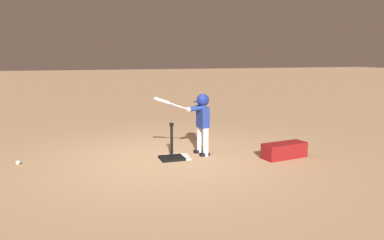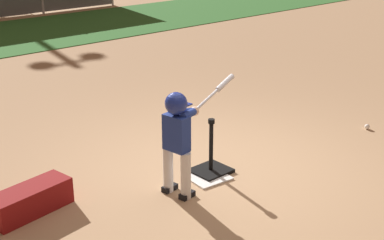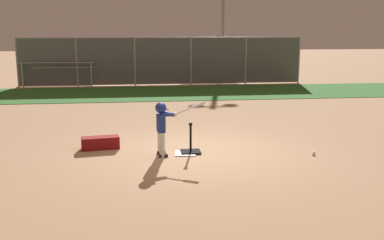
# 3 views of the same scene
# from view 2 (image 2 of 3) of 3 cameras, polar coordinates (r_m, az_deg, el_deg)

# --- Properties ---
(ground_plane) EXTENTS (90.00, 90.00, 0.00)m
(ground_plane) POSITION_cam_2_polar(r_m,az_deg,el_deg) (6.40, 2.46, -5.24)
(ground_plane) COLOR tan
(home_plate) EXTENTS (0.49, 0.49, 0.02)m
(home_plate) POSITION_cam_2_polar(r_m,az_deg,el_deg) (6.19, 1.64, -6.07)
(home_plate) COLOR white
(home_plate) RESTS_ON ground_plane
(batting_tee) EXTENTS (0.43, 0.38, 0.67)m
(batting_tee) POSITION_cam_2_polar(r_m,az_deg,el_deg) (6.28, 2.02, -4.85)
(batting_tee) COLOR black
(batting_tee) RESTS_ON ground_plane
(batter_child) EXTENTS (1.08, 0.37, 1.16)m
(batter_child) POSITION_cam_2_polar(r_m,az_deg,el_deg) (5.55, -1.40, -1.10)
(batter_child) COLOR silver
(batter_child) RESTS_ON ground_plane
(baseball) EXTENTS (0.07, 0.07, 0.07)m
(baseball) POSITION_cam_2_polar(r_m,az_deg,el_deg) (7.98, 18.18, -0.68)
(baseball) COLOR white
(baseball) RESTS_ON ground_plane
(equipment_bag) EXTENTS (0.88, 0.44, 0.28)m
(equipment_bag) POSITION_cam_2_polar(r_m,az_deg,el_deg) (5.68, -16.88, -8.18)
(equipment_bag) COLOR maroon
(equipment_bag) RESTS_ON ground_plane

